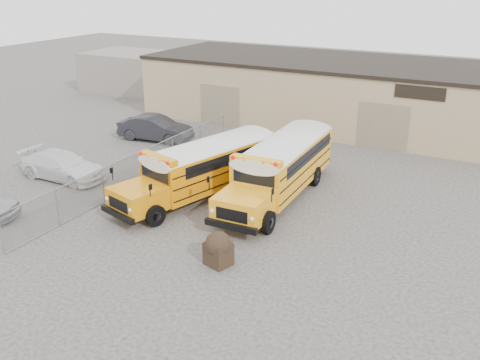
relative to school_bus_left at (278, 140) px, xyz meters
The scene contains 9 objects.
ground 9.07m from the school_bus_left, 86.23° to the right, with size 120.00×120.00×0.00m, color #363432.
warehouse 11.13m from the school_bus_left, 86.98° to the left, with size 30.20×10.20×4.67m.
chainlink_fence 8.04m from the school_bus_left, 132.52° to the right, with size 0.07×18.07×1.81m.
distant_building_left 25.10m from the school_bus_left, 148.55° to the left, with size 8.00×6.00×3.60m, color gray.
school_bus_left is the anchor object (origin of this frame).
school_bus_right 2.82m from the school_bus_left, 52.45° to the left, with size 2.88×10.23×2.97m.
tarp_bundle 11.78m from the school_bus_left, 76.99° to the right, with size 1.14×1.08×1.41m.
car_white 12.21m from the school_bus_left, 142.60° to the right, with size 2.09×5.15×1.49m, color silver.
car_dark 9.54m from the school_bus_left, behind, with size 1.77×5.08×1.67m, color #222227.
Camera 1 is at (11.45, -18.34, 10.78)m, focal length 40.00 mm.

